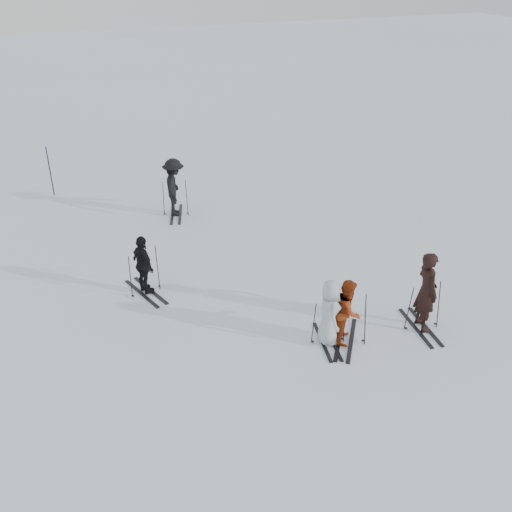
# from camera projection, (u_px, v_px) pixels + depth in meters

# --- Properties ---
(ground) EXTENTS (120.00, 120.00, 0.00)m
(ground) POSITION_uv_depth(u_px,v_px,m) (271.00, 308.00, 14.28)
(ground) COLOR silver
(ground) RESTS_ON ground
(skier_near_dark) EXTENTS (0.59, 0.79, 1.97)m
(skier_near_dark) POSITION_uv_depth(u_px,v_px,m) (426.00, 292.00, 13.09)
(skier_near_dark) COLOR black
(skier_near_dark) RESTS_ON ground
(skier_red) EXTENTS (0.92, 0.96, 1.55)m
(skier_red) POSITION_uv_depth(u_px,v_px,m) (348.00, 312.00, 12.76)
(skier_red) COLOR maroon
(skier_red) RESTS_ON ground
(skier_grey) EXTENTS (0.67, 0.87, 1.58)m
(skier_grey) POSITION_uv_depth(u_px,v_px,m) (329.00, 313.00, 12.69)
(skier_grey) COLOR #B0B5BA
(skier_grey) RESTS_ON ground
(skier_uphill_left) EXTENTS (0.63, 1.01, 1.60)m
(skier_uphill_left) POSITION_uv_depth(u_px,v_px,m) (144.00, 266.00, 14.57)
(skier_uphill_left) COLOR black
(skier_uphill_left) RESTS_ON ground
(skier_uphill_far) EXTENTS (1.07, 1.41, 1.93)m
(skier_uphill_far) POSITION_uv_depth(u_px,v_px,m) (174.00, 188.00, 18.93)
(skier_uphill_far) COLOR black
(skier_uphill_far) RESTS_ON ground
(skis_near_dark) EXTENTS (1.83, 1.17, 1.24)m
(skis_near_dark) POSITION_uv_depth(u_px,v_px,m) (424.00, 306.00, 13.26)
(skis_near_dark) COLOR black
(skis_near_dark) RESTS_ON ground
(skis_red) EXTENTS (2.01, 1.82, 1.31)m
(skis_red) POSITION_uv_depth(u_px,v_px,m) (347.00, 316.00, 12.82)
(skis_red) COLOR black
(skis_red) RESTS_ON ground
(skis_grey) EXTENTS (1.72, 1.18, 1.14)m
(skis_grey) POSITION_uv_depth(u_px,v_px,m) (329.00, 321.00, 12.79)
(skis_grey) COLOR black
(skis_grey) RESTS_ON ground
(skis_uphill_left) EXTENTS (1.94, 1.37, 1.28)m
(skis_uphill_left) POSITION_uv_depth(u_px,v_px,m) (144.00, 271.00, 14.65)
(skis_uphill_left) COLOR black
(skis_uphill_left) RESTS_ON ground
(skis_uphill_far) EXTENTS (1.93, 1.41, 1.26)m
(skis_uphill_far) POSITION_uv_depth(u_px,v_px,m) (175.00, 197.00, 19.09)
(skis_uphill_far) COLOR black
(skis_uphill_far) RESTS_ON ground
(piste_marker) EXTENTS (0.05, 0.05, 1.83)m
(piste_marker) POSITION_uv_depth(u_px,v_px,m) (50.00, 171.00, 20.53)
(piste_marker) COLOR black
(piste_marker) RESTS_ON ground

